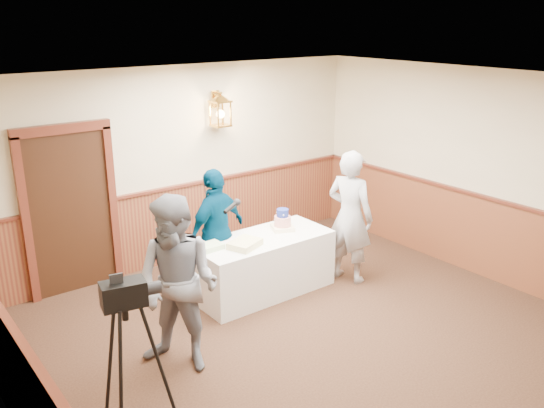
{
  "coord_description": "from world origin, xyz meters",
  "views": [
    {
      "loc": [
        -3.75,
        -3.56,
        3.44
      ],
      "look_at": [
        0.28,
        1.7,
        1.25
      ],
      "focal_mm": 38.0,
      "sensor_mm": 36.0,
      "label": 1
    }
  ],
  "objects_px": {
    "tiered_cake": "(283,222)",
    "sheet_cake_yellow": "(245,244)",
    "sheet_cake_green": "(211,247)",
    "interviewer": "(178,285)",
    "display_table": "(263,265)",
    "assistant_p": "(217,231)",
    "baker": "(350,217)",
    "tv_camera_rig": "(130,369)"
  },
  "relations": [
    {
      "from": "tiered_cake",
      "to": "assistant_p",
      "type": "height_order",
      "value": "assistant_p"
    },
    {
      "from": "sheet_cake_green",
      "to": "sheet_cake_yellow",
      "type": "bearing_deg",
      "value": -28.35
    },
    {
      "from": "sheet_cake_green",
      "to": "assistant_p",
      "type": "xyz_separation_m",
      "value": [
        0.29,
        0.32,
        0.04
      ]
    },
    {
      "from": "display_table",
      "to": "assistant_p",
      "type": "height_order",
      "value": "assistant_p"
    },
    {
      "from": "tiered_cake",
      "to": "tv_camera_rig",
      "type": "xyz_separation_m",
      "value": [
        -2.86,
        -1.57,
        -0.21
      ]
    },
    {
      "from": "display_table",
      "to": "tv_camera_rig",
      "type": "distance_m",
      "value": 2.9
    },
    {
      "from": "baker",
      "to": "tv_camera_rig",
      "type": "distance_m",
      "value": 3.79
    },
    {
      "from": "display_table",
      "to": "assistant_p",
      "type": "distance_m",
      "value": 0.74
    },
    {
      "from": "display_table",
      "to": "interviewer",
      "type": "height_order",
      "value": "interviewer"
    },
    {
      "from": "tiered_cake",
      "to": "interviewer",
      "type": "xyz_separation_m",
      "value": [
        -2.04,
        -0.92,
        0.05
      ]
    },
    {
      "from": "sheet_cake_green",
      "to": "interviewer",
      "type": "xyz_separation_m",
      "value": [
        -0.94,
        -0.92,
        0.13
      ]
    },
    {
      "from": "tv_camera_rig",
      "to": "baker",
      "type": "bearing_deg",
      "value": 28.1
    },
    {
      "from": "sheet_cake_green",
      "to": "interviewer",
      "type": "height_order",
      "value": "interviewer"
    },
    {
      "from": "baker",
      "to": "tv_camera_rig",
      "type": "height_order",
      "value": "baker"
    },
    {
      "from": "sheet_cake_green",
      "to": "baker",
      "type": "distance_m",
      "value": 1.93
    },
    {
      "from": "sheet_cake_yellow",
      "to": "tv_camera_rig",
      "type": "height_order",
      "value": "tv_camera_rig"
    },
    {
      "from": "sheet_cake_green",
      "to": "baker",
      "type": "relative_size",
      "value": 0.15
    },
    {
      "from": "display_table",
      "to": "assistant_p",
      "type": "relative_size",
      "value": 1.1
    },
    {
      "from": "tiered_cake",
      "to": "sheet_cake_green",
      "type": "distance_m",
      "value": 1.1
    },
    {
      "from": "tv_camera_rig",
      "to": "sheet_cake_yellow",
      "type": "bearing_deg",
      "value": 44.27
    },
    {
      "from": "interviewer",
      "to": "tv_camera_rig",
      "type": "relative_size",
      "value": 1.26
    },
    {
      "from": "display_table",
      "to": "interviewer",
      "type": "bearing_deg",
      "value": -153.01
    },
    {
      "from": "sheet_cake_yellow",
      "to": "sheet_cake_green",
      "type": "relative_size",
      "value": 1.4
    },
    {
      "from": "tiered_cake",
      "to": "sheet_cake_yellow",
      "type": "height_order",
      "value": "tiered_cake"
    },
    {
      "from": "tiered_cake",
      "to": "baker",
      "type": "height_order",
      "value": "baker"
    },
    {
      "from": "tv_camera_rig",
      "to": "display_table",
      "type": "bearing_deg",
      "value": 42.44
    },
    {
      "from": "tiered_cake",
      "to": "tv_camera_rig",
      "type": "bearing_deg",
      "value": -151.22
    },
    {
      "from": "sheet_cake_yellow",
      "to": "assistant_p",
      "type": "distance_m",
      "value": 0.53
    },
    {
      "from": "sheet_cake_yellow",
      "to": "baker",
      "type": "distance_m",
      "value": 1.53
    },
    {
      "from": "assistant_p",
      "to": "interviewer",
      "type": "bearing_deg",
      "value": 29.06
    },
    {
      "from": "sheet_cake_green",
      "to": "interviewer",
      "type": "distance_m",
      "value": 1.32
    },
    {
      "from": "display_table",
      "to": "sheet_cake_yellow",
      "type": "distance_m",
      "value": 0.56
    },
    {
      "from": "assistant_p",
      "to": "tv_camera_rig",
      "type": "bearing_deg",
      "value": 26.53
    },
    {
      "from": "interviewer",
      "to": "assistant_p",
      "type": "relative_size",
      "value": 1.11
    },
    {
      "from": "tiered_cake",
      "to": "assistant_p",
      "type": "bearing_deg",
      "value": 157.84
    },
    {
      "from": "sheet_cake_yellow",
      "to": "baker",
      "type": "bearing_deg",
      "value": -10.66
    },
    {
      "from": "sheet_cake_green",
      "to": "assistant_p",
      "type": "bearing_deg",
      "value": 48.01
    },
    {
      "from": "sheet_cake_yellow",
      "to": "sheet_cake_green",
      "type": "xyz_separation_m",
      "value": [
        -0.37,
        0.2,
        -0.01
      ]
    },
    {
      "from": "tiered_cake",
      "to": "sheet_cake_yellow",
      "type": "distance_m",
      "value": 0.76
    },
    {
      "from": "interviewer",
      "to": "sheet_cake_yellow",
      "type": "bearing_deg",
      "value": 87.15
    },
    {
      "from": "tiered_cake",
      "to": "baker",
      "type": "distance_m",
      "value": 0.9
    },
    {
      "from": "display_table",
      "to": "baker",
      "type": "height_order",
      "value": "baker"
    }
  ]
}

